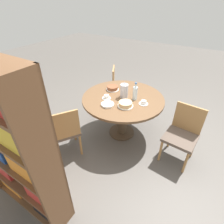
{
  "coord_description": "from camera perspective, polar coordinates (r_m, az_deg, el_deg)",
  "views": [
    {
      "loc": [
        -1.11,
        2.13,
        2.08
      ],
      "look_at": [
        0.0,
        0.33,
        0.64
      ],
      "focal_mm": 28.0,
      "sensor_mm": 36.0,
      "label": 1
    }
  ],
  "objects": [
    {
      "name": "ground_plane",
      "position": [
        3.18,
        3.14,
        -6.69
      ],
      "size": [
        14.0,
        14.0,
        0.0
      ],
      "primitive_type": "plane",
      "color": "#56514C"
    },
    {
      "name": "coffee_pot",
      "position": [
        2.71,
        3.97,
        7.05
      ],
      "size": [
        0.12,
        0.12,
        0.25
      ],
      "color": "silver",
      "rests_on": "dining_table"
    },
    {
      "name": "cup_b",
      "position": [
        2.61,
        10.24,
        3.02
      ],
      "size": [
        0.14,
        0.14,
        0.06
      ],
      "color": "silver",
      "rests_on": "dining_table"
    },
    {
      "name": "dining_table",
      "position": [
        2.83,
        3.51,
        2.32
      ],
      "size": [
        1.29,
        1.29,
        0.73
      ],
      "color": "#473828",
      "rests_on": "ground_plane"
    },
    {
      "name": "cake_main",
      "position": [
        2.51,
        4.41,
        2.52
      ],
      "size": [
        0.22,
        0.22,
        0.07
      ],
      "color": "white",
      "rests_on": "dining_table"
    },
    {
      "name": "chair_c",
      "position": [
        2.61,
        -15.29,
        -5.8
      ],
      "size": [
        0.58,
        0.58,
        0.84
      ],
      "rotation": [
        0.0,
        0.0,
        7.28
      ],
      "color": "#A87A47",
      "rests_on": "ground_plane"
    },
    {
      "name": "cake_second",
      "position": [
        2.96,
        0.16,
        7.8
      ],
      "size": [
        0.21,
        0.21,
        0.07
      ],
      "color": "white",
      "rests_on": "dining_table"
    },
    {
      "name": "chair_a",
      "position": [
        2.66,
        22.02,
        -6.47
      ],
      "size": [
        0.46,
        0.46,
        0.84
      ],
      "rotation": [
        0.0,
        0.0,
        3.05
      ],
      "color": "#A87A47",
      "rests_on": "ground_plane"
    },
    {
      "name": "plate_stack",
      "position": [
        2.54,
        -1.45,
        2.48
      ],
      "size": [
        0.19,
        0.19,
        0.03
      ],
      "color": "white",
      "rests_on": "dining_table"
    },
    {
      "name": "bookshelf",
      "position": [
        1.93,
        -29.21,
        -10.45
      ],
      "size": [
        1.05,
        0.28,
        1.75
      ],
      "rotation": [
        0.0,
        0.0,
        3.14
      ],
      "color": "brown",
      "rests_on": "ground_plane"
    },
    {
      "name": "water_bottle",
      "position": [
        2.66,
        7.55,
        6.21
      ],
      "size": [
        0.07,
        0.07,
        0.28
      ],
      "color": "silver",
      "rests_on": "dining_table"
    },
    {
      "name": "chair_b",
      "position": [
        3.75,
        2.59,
        8.54
      ],
      "size": [
        0.57,
        0.57,
        0.84
      ],
      "rotation": [
        0.0,
        0.0,
        5.21
      ],
      "color": "#A87A47",
      "rests_on": "ground_plane"
    },
    {
      "name": "cup_a",
      "position": [
        2.71,
        -1.82,
        4.89
      ],
      "size": [
        0.14,
        0.14,
        0.06
      ],
      "color": "silver",
      "rests_on": "dining_table"
    }
  ]
}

